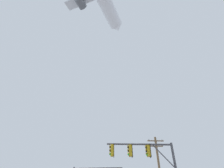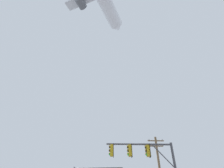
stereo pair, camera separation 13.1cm
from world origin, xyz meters
The scene contains 1 object.
signal_pole_near centered at (3.60, 8.26, 4.41)m, with size 5.56×0.49×5.70m.
Camera 1 is at (0.24, -6.78, 1.42)m, focal length 28.29 mm.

